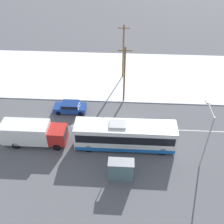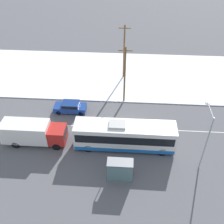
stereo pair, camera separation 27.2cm
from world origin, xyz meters
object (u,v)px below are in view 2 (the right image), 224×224
(box_truck, at_px, (33,132))
(sedan_car, at_px, (70,107))
(bus_shelter, at_px, (120,169))
(streetlamp, at_px, (207,133))
(city_bus, at_px, (125,135))
(utility_pole_snowlot, at_px, (124,51))
(pedestrian_at_stop, at_px, (130,163))
(utility_pole_roadside, at_px, (125,75))

(box_truck, height_order, sedan_car, box_truck)
(bus_shelter, height_order, streetlamp, streetlamp)
(city_bus, height_order, utility_pole_snowlot, utility_pole_snowlot)
(box_truck, relative_size, utility_pole_snowlot, 0.85)
(utility_pole_snowlot, bearing_deg, pedestrian_at_stop, -86.16)
(city_bus, height_order, sedan_car, city_bus)
(sedan_car, xyz_separation_m, bus_shelter, (7.08, -10.81, 0.88))
(city_bus, height_order, box_truck, city_bus)
(streetlamp, bearing_deg, sedan_car, 152.53)
(pedestrian_at_stop, height_order, streetlamp, streetlamp)
(streetlamp, xyz_separation_m, utility_pole_roadside, (-8.32, 10.89, -0.14))
(pedestrian_at_stop, bearing_deg, sedan_car, 130.59)
(utility_pole_snowlot, bearing_deg, city_bus, -87.67)
(box_truck, xyz_separation_m, utility_pole_snowlot, (9.82, 15.57, 2.91))
(sedan_car, distance_m, bus_shelter, 12.95)
(box_truck, bearing_deg, streetlamp, -5.92)
(utility_pole_snowlot, bearing_deg, sedan_car, -125.41)
(box_truck, xyz_separation_m, pedestrian_at_stop, (11.09, -3.28, -0.55))
(streetlamp, height_order, utility_pole_snowlot, utility_pole_snowlot)
(utility_pole_snowlot, bearing_deg, utility_pole_roadside, -87.33)
(bus_shelter, xyz_separation_m, streetlamp, (8.30, 2.81, 2.76))
(pedestrian_at_stop, relative_size, streetlamp, 0.24)
(streetlamp, distance_m, utility_pole_roadside, 13.70)
(bus_shelter, relative_size, utility_pole_roadside, 0.31)
(pedestrian_at_stop, xyz_separation_m, utility_pole_roadside, (-0.96, 12.25, 3.26))
(sedan_car, bearing_deg, streetlamp, 152.53)
(city_bus, distance_m, sedan_car, 9.54)
(sedan_car, distance_m, pedestrian_at_stop, 12.32)
(box_truck, relative_size, utility_pole_roadside, 0.89)
(box_truck, xyz_separation_m, utility_pole_roadside, (10.13, 8.98, 2.71))
(sedan_car, xyz_separation_m, utility_pole_snowlot, (6.75, 9.49, 3.69))
(sedan_car, xyz_separation_m, utility_pole_roadside, (7.06, 2.90, 3.50))
(city_bus, relative_size, box_truck, 1.54)
(utility_pole_roadside, relative_size, utility_pole_snowlot, 0.96)
(pedestrian_at_stop, bearing_deg, city_bus, 100.68)
(streetlamp, bearing_deg, bus_shelter, -161.28)
(pedestrian_at_stop, xyz_separation_m, bus_shelter, (-0.94, -1.45, 0.65))
(city_bus, xyz_separation_m, streetlamp, (8.00, -2.01, 2.80))
(box_truck, relative_size, pedestrian_at_stop, 4.37)
(box_truck, xyz_separation_m, sedan_car, (3.07, 6.08, -0.78))
(utility_pole_roadside, bearing_deg, sedan_car, -157.68)
(streetlamp, bearing_deg, pedestrian_at_stop, -169.51)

